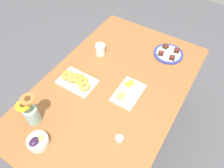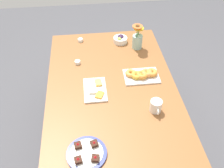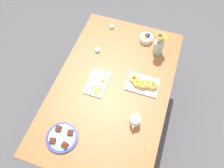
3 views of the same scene
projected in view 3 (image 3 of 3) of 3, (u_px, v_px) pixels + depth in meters
ground_plane at (112, 118)px, 2.55m from camera, size 6.00×6.00×0.00m
dining_table at (112, 91)px, 1.99m from camera, size 1.60×1.00×0.74m
coffee_mug at (135, 121)px, 1.70m from camera, size 0.12×0.08×0.09m
grape_bowl at (146, 38)px, 2.16m from camera, size 0.13×0.13×0.07m
cheese_platter at (97, 83)px, 1.92m from camera, size 0.26×0.17×0.03m
croissant_platter at (143, 84)px, 1.90m from camera, size 0.19×0.29×0.05m
jam_cup_honey at (97, 50)px, 2.10m from camera, size 0.05×0.05×0.03m
jam_cup_berry at (112, 26)px, 2.26m from camera, size 0.05×0.05×0.03m
dessert_plate at (62, 137)px, 1.67m from camera, size 0.25×0.25×0.05m
flower_vase at (159, 46)px, 2.04m from camera, size 0.12×0.11×0.24m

